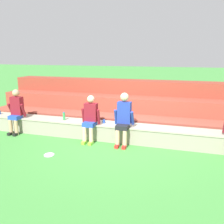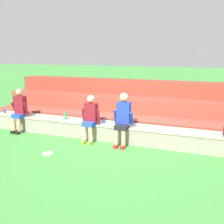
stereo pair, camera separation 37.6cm
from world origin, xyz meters
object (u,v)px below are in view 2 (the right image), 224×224
water_bottle_near_right (116,121)px  water_bottle_center_gap (65,116)px  person_center (123,118)px  plastic_cup_left_end (104,121)px  person_far_left (19,109)px  plastic_cup_middle (4,111)px  frisbee (48,153)px  person_left_of_center (90,117)px

water_bottle_near_right → water_bottle_center_gap: 1.61m
person_center → plastic_cup_left_end: 0.74m
person_far_left → person_center: size_ratio=0.96×
person_far_left → person_center: (3.42, 0.00, 0.03)m
plastic_cup_left_end → plastic_cup_middle: 3.66m
plastic_cup_left_end → frisbee: bearing=-121.3°
person_center → water_bottle_center_gap: (-1.91, 0.24, -0.16)m
person_center → water_bottle_center_gap: size_ratio=5.75×
person_left_of_center → plastic_cup_left_end: bearing=44.8°
water_bottle_near_right → frisbee: bearing=-129.7°
frisbee → water_bottle_center_gap: bearing=102.9°
water_bottle_center_gap → plastic_cup_left_end: size_ratio=2.35×
person_far_left → frisbee: (1.85, -1.25, -0.72)m
person_center → frisbee: size_ratio=5.62×
person_far_left → plastic_cup_left_end: 2.79m
person_far_left → plastic_cup_middle: (-0.89, 0.28, -0.19)m
person_center → frisbee: bearing=-141.5°
plastic_cup_left_end → plastic_cup_middle: (-3.66, 0.02, 0.01)m
person_far_left → water_bottle_center_gap: person_far_left is taller
person_center → plastic_cup_middle: bearing=176.3°
person_far_left → frisbee: 2.35m
person_center → water_bottle_near_right: 0.45m
water_bottle_center_gap → plastic_cup_left_end: water_bottle_center_gap is taller
person_far_left → water_bottle_center_gap: bearing=9.0°
person_left_of_center → person_center: 0.95m
plastic_cup_middle → person_left_of_center: bearing=-5.4°
person_far_left → plastic_cup_middle: 0.95m
frisbee → plastic_cup_left_end: bearing=58.7°
person_left_of_center → plastic_cup_middle: person_left_of_center is taller
plastic_cup_left_end → person_left_of_center: bearing=-135.2°
water_bottle_center_gap → plastic_cup_middle: (-2.40, 0.04, -0.06)m
plastic_cup_middle → frisbee: bearing=-29.1°
person_left_of_center → water_bottle_center_gap: 1.00m
water_bottle_center_gap → frisbee: size_ratio=0.98×
water_bottle_center_gap → plastic_cup_left_end: 1.26m
water_bottle_center_gap → plastic_cup_middle: 2.40m
person_center → plastic_cup_left_end: size_ratio=13.50×
plastic_cup_middle → person_center: bearing=-3.7°
water_bottle_center_gap → plastic_cup_middle: bearing=179.0°
water_bottle_near_right → plastic_cup_middle: water_bottle_near_right is taller
person_center → person_left_of_center: bearing=-177.7°
person_far_left → frisbee: person_far_left is taller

